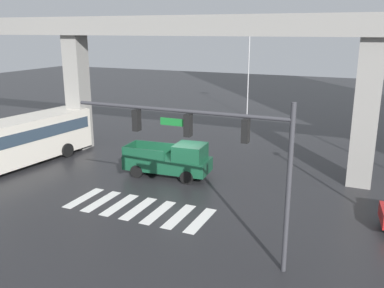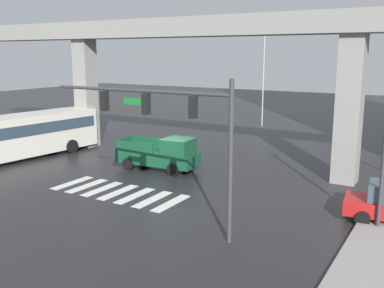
{
  "view_description": "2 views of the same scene",
  "coord_description": "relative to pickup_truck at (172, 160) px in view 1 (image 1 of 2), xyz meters",
  "views": [
    {
      "loc": [
        10.11,
        -21.18,
        8.49
      ],
      "look_at": [
        -0.12,
        1.9,
        1.59
      ],
      "focal_mm": 39.31,
      "sensor_mm": 36.0,
      "label": 1
    },
    {
      "loc": [
        14.47,
        -21.63,
        7.08
      ],
      "look_at": [
        0.89,
        1.17,
        1.6
      ],
      "focal_mm": 41.11,
      "sensor_mm": 36.0,
      "label": 2
    }
  ],
  "objects": [
    {
      "name": "traffic_signal_mast",
      "position": [
        5.6,
        -7.49,
        3.56
      ],
      "size": [
        8.69,
        0.32,
        6.2
      ],
      "color": "#38383D",
      "rests_on": "ground"
    },
    {
      "name": "crosswalk_stripes",
      "position": [
        0.6,
        -4.9,
        -0.98
      ],
      "size": [
        7.15,
        2.8,
        0.01
      ],
      "color": "silver",
      "rests_on": "ground"
    },
    {
      "name": "city_bus",
      "position": [
        -9.91,
        -2.25,
        0.73
      ],
      "size": [
        3.63,
        11.0,
        2.99
      ],
      "color": "beige",
      "rests_on": "ground"
    },
    {
      "name": "ground_plane",
      "position": [
        0.6,
        -0.05,
        -0.99
      ],
      "size": [
        120.0,
        120.0,
        0.0
      ],
      "primitive_type": "plane",
      "color": "#232326"
    },
    {
      "name": "pickup_truck",
      "position": [
        0.0,
        0.0,
        0.0
      ],
      "size": [
        5.23,
        2.37,
        2.08
      ],
      "color": "#14472D",
      "rests_on": "ground"
    },
    {
      "name": "flagpole",
      "position": [
        -0.98,
        19.05,
        4.61
      ],
      "size": [
        1.16,
        0.12,
        9.63
      ],
      "color": "silver",
      "rests_on": "ground"
    },
    {
      "name": "elevated_overpass",
      "position": [
        0.6,
        3.04,
        6.85
      ],
      "size": [
        48.39,
        2.05,
        9.31
      ],
      "color": "gray",
      "rests_on": "ground"
    }
  ]
}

